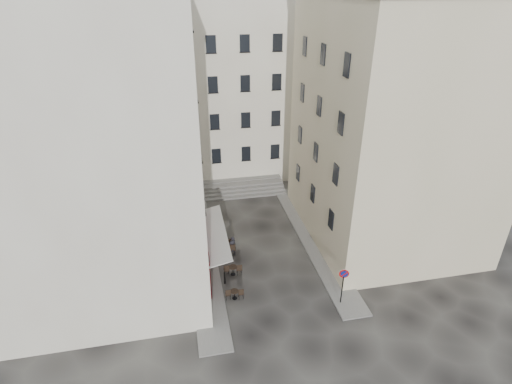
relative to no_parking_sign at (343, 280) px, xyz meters
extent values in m
plane|color=black|center=(-3.94, 4.51, -1.99)|extent=(90.00, 90.00, 0.00)
cube|color=slate|center=(-8.44, 8.51, -1.93)|extent=(2.00, 22.00, 0.12)
cube|color=slate|center=(0.56, 7.51, -1.93)|extent=(2.00, 18.00, 0.12)
cube|color=beige|center=(-14.44, 7.51, 8.01)|extent=(12.00, 16.00, 20.00)
cube|color=beige|center=(6.56, 8.01, 7.01)|extent=(12.00, 14.00, 18.00)
cube|color=beige|center=(-4.94, 23.51, 7.01)|extent=(18.00, 10.00, 18.00)
cube|color=#4B0A0E|center=(-8.36, 5.51, -0.24)|extent=(0.25, 7.00, 3.50)
cube|color=black|center=(-8.32, 5.51, -0.59)|extent=(0.06, 3.85, 2.00)
cube|color=silver|center=(-7.54, 5.51, 0.96)|extent=(1.58, 7.30, 0.41)
cube|color=#65625F|center=(-3.94, 16.41, -1.89)|extent=(9.00, 1.80, 0.20)
cube|color=#65625F|center=(-3.94, 16.86, -1.69)|extent=(9.00, 1.80, 0.20)
cube|color=#65625F|center=(-3.94, 17.31, -1.49)|extent=(9.00, 1.80, 0.20)
cube|color=#65625F|center=(-3.94, 17.76, -1.29)|extent=(9.00, 1.80, 0.20)
cylinder|color=black|center=(-7.19, 3.51, -1.54)|extent=(0.10, 0.10, 0.90)
sphere|color=black|center=(-7.19, 3.51, -1.07)|extent=(0.12, 0.12, 0.12)
cylinder|color=black|center=(-7.19, 7.01, -1.54)|extent=(0.10, 0.10, 0.90)
sphere|color=black|center=(-7.19, 7.01, -1.07)|extent=(0.12, 0.12, 0.12)
cylinder|color=black|center=(-7.19, 10.51, -1.54)|extent=(0.10, 0.10, 0.90)
sphere|color=black|center=(-7.19, 10.51, -1.07)|extent=(0.12, 0.12, 0.12)
cylinder|color=black|center=(0.00, 0.01, -0.61)|extent=(0.07, 0.07, 2.76)
cylinder|color=#B5100C|center=(0.00, 0.00, 0.50)|extent=(0.62, 0.20, 0.64)
cylinder|color=navy|center=(0.00, -0.02, 0.50)|extent=(0.45, 0.16, 0.46)
cube|color=#B5100C|center=(0.00, -0.05, 0.50)|extent=(0.37, 0.12, 0.37)
cylinder|color=black|center=(-6.75, 1.82, -1.92)|extent=(0.34, 0.34, 0.02)
cylinder|color=black|center=(-6.75, 1.82, -1.61)|extent=(0.05, 0.05, 0.66)
cylinder|color=black|center=(-6.75, 1.82, -1.31)|extent=(0.56, 0.56, 0.04)
cube|color=black|center=(-6.33, 1.82, -1.56)|extent=(0.36, 0.36, 0.84)
cube|color=black|center=(-7.17, 1.91, -1.56)|extent=(0.36, 0.36, 0.84)
cylinder|color=black|center=(-6.49, 4.28, -1.91)|extent=(0.37, 0.37, 0.02)
cylinder|color=black|center=(-6.49, 4.28, -1.58)|extent=(0.05, 0.05, 0.71)
cylinder|color=black|center=(-6.49, 4.28, -1.25)|extent=(0.61, 0.61, 0.04)
cube|color=black|center=(-6.03, 4.28, -1.53)|extent=(0.39, 0.39, 0.91)
cube|color=black|center=(-6.94, 4.39, -1.53)|extent=(0.39, 0.39, 0.91)
cylinder|color=black|center=(-6.66, 6.71, -1.91)|extent=(0.40, 0.40, 0.02)
cylinder|color=black|center=(-6.66, 6.71, -1.54)|extent=(0.06, 0.06, 0.78)
cylinder|color=black|center=(-6.66, 6.71, -1.18)|extent=(0.67, 0.67, 0.04)
cube|color=black|center=(-6.16, 6.71, -1.48)|extent=(0.42, 0.42, 1.00)
cube|color=black|center=(-7.16, 6.82, -1.48)|extent=(0.42, 0.42, 1.00)
cylinder|color=black|center=(-6.66, 7.59, -1.91)|extent=(0.39, 0.39, 0.02)
cylinder|color=black|center=(-6.66, 7.59, -1.56)|extent=(0.05, 0.05, 0.75)
cylinder|color=black|center=(-6.66, 7.59, -1.21)|extent=(0.64, 0.64, 0.04)
cube|color=black|center=(-6.18, 7.59, -1.50)|extent=(0.41, 0.41, 0.97)
cube|color=black|center=(-7.14, 7.70, -1.50)|extent=(0.41, 0.41, 0.97)
cylinder|color=black|center=(-7.41, 9.61, -1.92)|extent=(0.35, 0.35, 0.02)
cylinder|color=black|center=(-7.41, 9.61, -1.59)|extent=(0.05, 0.05, 0.69)
cylinder|color=black|center=(-7.41, 9.61, -1.28)|extent=(0.59, 0.59, 0.04)
cube|color=black|center=(-6.96, 9.61, -1.54)|extent=(0.37, 0.37, 0.88)
cube|color=black|center=(-7.85, 9.70, -1.54)|extent=(0.37, 0.37, 0.88)
imported|color=black|center=(-6.16, 6.67, -1.14)|extent=(0.72, 0.59, 1.69)
camera|label=1|loc=(-9.38, -18.35, 16.68)|focal=28.00mm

